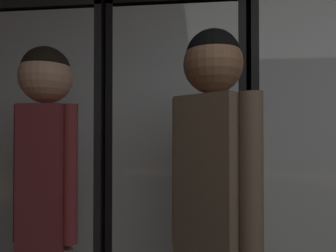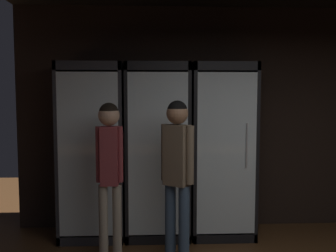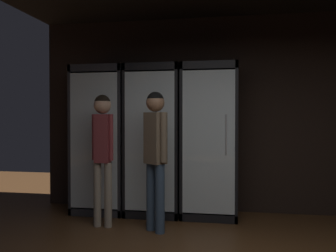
# 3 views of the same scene
# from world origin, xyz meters

# --- Properties ---
(wall_back) EXTENTS (6.00, 0.06, 2.80)m
(wall_back) POSITION_xyz_m (0.00, 3.03, 1.40)
(wall_back) COLOR black
(wall_back) RESTS_ON ground
(cooler_far_left) EXTENTS (0.75, 0.65, 2.07)m
(cooler_far_left) POSITION_xyz_m (-2.01, 2.71, 1.02)
(cooler_far_left) COLOR #2B2B30
(cooler_far_left) RESTS_ON ground
(cooler_left) EXTENTS (0.75, 0.65, 2.07)m
(cooler_left) POSITION_xyz_m (-1.24, 2.71, 1.01)
(cooler_left) COLOR black
(cooler_left) RESTS_ON ground
(cooler_center) EXTENTS (0.75, 0.65, 2.07)m
(cooler_center) POSITION_xyz_m (-0.47, 2.71, 1.02)
(cooler_center) COLOR black
(cooler_center) RESTS_ON ground
(shopper_near) EXTENTS (0.31, 0.28, 1.65)m
(shopper_near) POSITION_xyz_m (-1.06, 1.88, 1.02)
(shopper_near) COLOR #384C66
(shopper_near) RESTS_ON ground
(shopper_far) EXTENTS (0.28, 0.22, 1.63)m
(shopper_far) POSITION_xyz_m (-1.74, 1.96, 1.05)
(shopper_far) COLOR gray
(shopper_far) RESTS_ON ground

